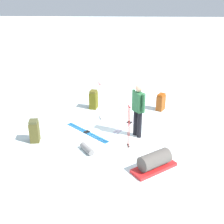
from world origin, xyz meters
TOP-DOWN VIEW (x-y plane):
  - ground_plane at (0.00, 0.00)m, footprint 80.00×80.00m
  - skier_standing at (0.24, 0.80)m, footprint 0.47×0.38m
  - ski_pair_near at (0.11, -0.81)m, footprint 1.37×1.50m
  - ski_pair_far at (-0.65, 0.58)m, footprint 1.60×1.09m
  - backpack_large_dark at (-1.91, -0.80)m, footprint 0.40×0.33m
  - backpack_bright at (0.72, -2.30)m, footprint 0.36×0.31m
  - backpack_small_spare at (-1.86, 1.77)m, footprint 0.43×0.39m
  - ski_poles_planted_near at (0.95, 0.52)m, footprint 0.17×0.10m
  - ski_poles_planted_far at (-0.91, -0.47)m, footprint 0.22×0.12m
  - gear_sled at (2.00, 1.17)m, footprint 1.08×1.25m
  - sleeping_mat_rolled at (1.24, -0.66)m, footprint 0.55×0.47m
  - thermos_bottle at (-1.92, 0.26)m, footprint 0.07×0.07m

SIDE VIEW (x-z plane):
  - ground_plane at x=0.00m, z-range 0.00..0.00m
  - ski_pair_near at x=0.11m, z-range -0.01..0.04m
  - ski_pair_far at x=-0.65m, z-range -0.01..0.04m
  - sleeping_mat_rolled at x=1.24m, z-range 0.00..0.18m
  - thermos_bottle at x=-1.92m, z-range 0.00..0.26m
  - gear_sled at x=2.00m, z-range -0.02..0.47m
  - backpack_small_spare at x=-1.86m, z-range -0.01..0.64m
  - backpack_bright at x=0.72m, z-range -0.01..0.70m
  - backpack_large_dark at x=-1.91m, z-range -0.01..0.72m
  - ski_poles_planted_near at x=0.95m, z-range 0.07..1.39m
  - ski_poles_planted_far at x=-0.91m, z-range 0.07..1.43m
  - skier_standing at x=0.24m, z-range 0.10..1.80m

